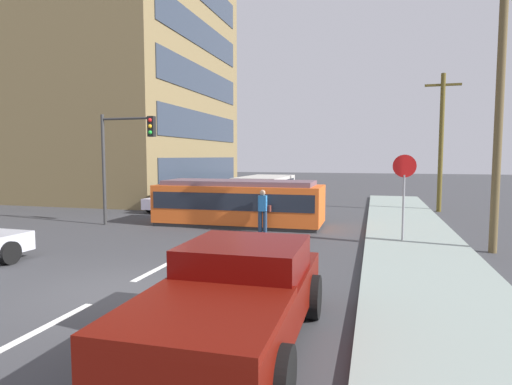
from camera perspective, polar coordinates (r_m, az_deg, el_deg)
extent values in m
plane|color=#3C3C40|center=(18.99, -1.39, -4.14)|extent=(120.00, 120.00, 0.00)
cube|color=gray|center=(14.31, 20.73, -7.13)|extent=(3.20, 36.00, 0.14)
cube|color=silver|center=(8.60, -26.30, -15.78)|extent=(0.16, 2.40, 0.01)
cube|color=silver|center=(11.73, -12.99, -9.89)|extent=(0.16, 2.40, 0.01)
cube|color=silver|center=(15.27, -5.78, -6.35)|extent=(0.16, 2.40, 0.01)
cube|color=silver|center=(24.26, 2.40, -2.17)|extent=(0.16, 2.40, 0.01)
cube|color=silver|center=(30.10, 4.99, -0.82)|extent=(0.16, 2.40, 0.01)
cube|color=olive|center=(35.70, -19.81, 15.27)|extent=(16.31, 15.89, 19.20)
cube|color=#2D3847|center=(31.14, -6.99, 2.88)|extent=(0.06, 13.50, 1.92)
cube|color=#2D3847|center=(31.20, -7.05, 8.76)|extent=(0.06, 13.50, 1.92)
cube|color=#2D3847|center=(31.58, -7.12, 14.57)|extent=(0.06, 13.50, 1.92)
cube|color=#2D3847|center=(32.28, -7.18, 20.17)|extent=(0.06, 13.50, 1.92)
cube|color=#DF581E|center=(18.44, -2.24, -1.45)|extent=(7.13, 2.57, 1.59)
cube|color=#2D2D2D|center=(18.56, -2.23, -4.12)|extent=(6.99, 2.45, 0.15)
cube|color=#634A54|center=(18.36, -2.25, 1.32)|extent=(6.42, 2.19, 0.20)
cube|color=#1E232D|center=(18.42, -2.24, -0.86)|extent=(6.85, 2.61, 0.70)
cube|color=#BBB6AF|center=(25.44, 1.20, 0.50)|extent=(2.63, 5.40, 1.48)
cube|color=black|center=(22.92, -0.58, 0.58)|extent=(2.25, 0.17, 0.89)
cube|color=black|center=(25.42, 1.20, 1.10)|extent=(2.65, 4.60, 0.59)
cylinder|color=black|center=(23.86, 0.08, -1.21)|extent=(2.57, 0.96, 0.90)
cylinder|color=black|center=(27.13, 2.17, -0.48)|extent=(2.57, 0.96, 0.90)
cylinder|color=navy|center=(16.69, 0.55, -3.91)|extent=(0.16, 0.16, 0.85)
cylinder|color=navy|center=(16.64, 1.21, -3.93)|extent=(0.16, 0.16, 0.85)
cylinder|color=#2D7FCE|center=(16.57, 0.88, -1.44)|extent=(0.36, 0.36, 0.60)
sphere|color=tan|center=(16.53, 0.88, -0.03)|extent=(0.22, 0.22, 0.22)
cube|color=#5E2620|center=(16.59, 1.66, -2.13)|extent=(0.22, 0.17, 0.24)
cube|color=#590D06|center=(6.83, -2.76, -14.70)|extent=(2.08, 5.03, 0.65)
cube|color=#570705|center=(7.17, -1.45, -8.76)|extent=(1.93, 1.93, 0.55)
cube|color=#590D06|center=(5.48, -7.22, -15.47)|extent=(2.04, 2.28, 0.12)
cylinder|color=black|center=(8.58, -6.23, -12.56)|extent=(0.29, 0.80, 0.80)
cylinder|color=black|center=(8.12, 7.48, -13.59)|extent=(0.29, 0.80, 0.80)
cylinder|color=black|center=(6.06, -17.03, -20.38)|extent=(0.29, 0.80, 0.80)
cylinder|color=black|center=(5.38, 3.17, -23.56)|extent=(0.29, 0.80, 0.80)
cylinder|color=black|center=(13.64, -29.99, -6.98)|extent=(0.24, 0.65, 0.64)
cube|color=silver|center=(24.03, -10.63, -1.09)|extent=(1.80, 4.35, 0.55)
cube|color=black|center=(23.86, -10.81, 0.01)|extent=(1.63, 2.41, 0.40)
cylinder|color=black|center=(25.59, -11.00, -1.18)|extent=(0.23, 0.64, 0.64)
cylinder|color=black|center=(24.84, -7.49, -1.31)|extent=(0.23, 0.64, 0.64)
cylinder|color=black|center=(23.34, -13.95, -1.81)|extent=(0.23, 0.64, 0.64)
cylinder|color=black|center=(22.52, -10.19, -1.98)|extent=(0.23, 0.64, 0.64)
cube|color=#245F38|center=(29.37, -4.99, 0.04)|extent=(1.80, 4.19, 0.55)
cube|color=black|center=(29.20, -5.10, 0.94)|extent=(1.64, 2.31, 0.40)
cylinder|color=black|center=(30.87, -5.73, -0.10)|extent=(0.22, 0.64, 0.64)
cylinder|color=black|center=(30.29, -2.60, -0.17)|extent=(0.22, 0.64, 0.64)
cylinder|color=black|center=(28.55, -7.52, -0.52)|extent=(0.22, 0.64, 0.64)
cylinder|color=black|center=(27.92, -4.16, -0.61)|extent=(0.22, 0.64, 0.64)
cylinder|color=gray|center=(15.18, 19.02, -1.94)|extent=(0.07, 0.07, 2.20)
cylinder|color=red|center=(15.09, 19.17, 3.35)|extent=(0.76, 0.04, 0.76)
cylinder|color=#333333|center=(19.56, -19.60, 2.82)|extent=(0.14, 0.14, 4.74)
cylinder|color=#333333|center=(18.97, -16.87, 9.40)|extent=(2.33, 0.10, 0.10)
cube|color=black|center=(18.36, -13.73, 8.54)|extent=(0.28, 0.24, 0.84)
sphere|color=red|center=(18.26, -13.95, 9.34)|extent=(0.16, 0.16, 0.16)
sphere|color=gold|center=(18.24, -13.93, 8.56)|extent=(0.16, 0.16, 0.16)
sphere|color=green|center=(18.23, -13.92, 7.77)|extent=(0.16, 0.16, 0.16)
cylinder|color=brown|center=(14.95, 29.64, 9.56)|extent=(0.24, 0.24, 8.71)
cylinder|color=brown|center=(24.83, 23.42, 6.02)|extent=(0.24, 0.24, 7.30)
cube|color=brown|center=(25.10, 23.66, 12.99)|extent=(1.80, 0.12, 0.12)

